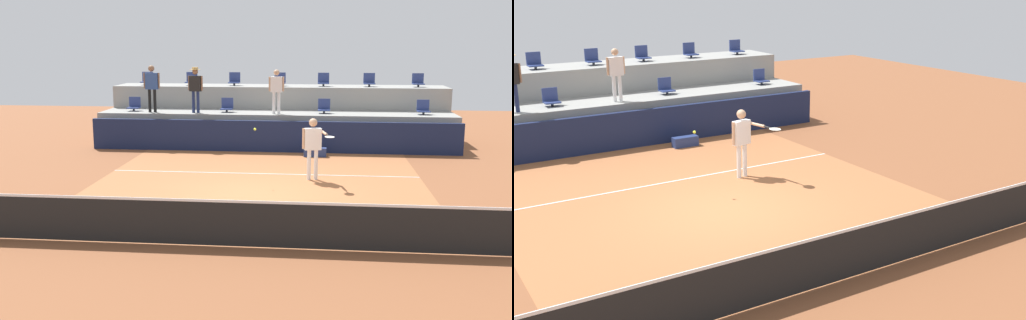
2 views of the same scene
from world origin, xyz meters
The scene contains 24 objects.
ground_plane centered at (0.00, 0.00, 0.00)m, with size 40.00×40.00×0.00m, color brown.
court_inner_paint centered at (0.00, 1.00, 0.00)m, with size 9.00×10.00×0.01m, color #A36038.
court_service_line centered at (0.00, 2.40, 0.01)m, with size 9.00×0.06×0.00m, color silver.
tennis_net centered at (0.00, -4.00, 0.50)m, with size 10.48×0.08×1.07m.
sponsor_backboard centered at (0.00, 6.00, 0.55)m, with size 13.00×0.16×1.10m, color #141E42.
seating_tier_lower centered at (0.00, 7.30, 0.62)m, with size 13.00×1.80×1.25m, color gray.
seating_tier_upper centered at (0.00, 9.10, 1.05)m, with size 13.00×1.80×2.10m, color gray.
stadium_chair_lower_far_left centered at (-5.35, 7.23, 1.46)m, with size 0.44×0.40×0.52m.
stadium_chair_lower_left centered at (-1.81, 7.23, 1.46)m, with size 0.44×0.40×0.52m.
stadium_chair_lower_right centered at (1.77, 7.23, 1.46)m, with size 0.44×0.40×0.52m.
stadium_chair_lower_far_right centered at (5.31, 7.23, 1.46)m, with size 0.44×0.40×0.52m.
stadium_chair_upper_far_left centered at (-5.35, 9.03, 2.31)m, with size 0.44×0.40×0.52m.
stadium_chair_upper_left centered at (-3.52, 9.03, 2.31)m, with size 0.44×0.40×0.52m.
stadium_chair_upper_mid_left centered at (-1.78, 9.03, 2.31)m, with size 0.44×0.40×0.52m.
stadium_chair_upper_center centered at (0.03, 9.03, 2.31)m, with size 0.44×0.40×0.52m.
stadium_chair_upper_mid_right centered at (1.74, 9.03, 2.31)m, with size 0.44×0.40×0.52m.
stadium_chair_upper_right centered at (3.51, 9.03, 2.31)m, with size 0.44×0.40×0.52m.
stadium_chair_upper_far_right centered at (5.37, 9.03, 2.31)m, with size 0.44×0.40×0.52m.
tennis_player centered at (1.46, 1.78, 1.07)m, with size 0.91×1.17×1.74m.
spectator_leaning_on_rail centered at (-4.54, 6.85, 2.29)m, with size 0.60×0.24×1.72m.
spectator_with_hat centered at (-2.91, 6.85, 2.26)m, with size 0.57×0.44×1.66m.
spectator_in_white centered at (0.05, 6.85, 2.19)m, with size 0.56×0.21×1.59m.
tennis_ball centered at (-0.12, 1.23, 1.49)m, with size 0.07×0.07×0.07m.
equipment_bag centered at (1.49, 5.28, 0.15)m, with size 0.76×0.28×0.30m, color navy.
Camera 1 is at (1.60, -14.65, 3.81)m, focal length 41.93 mm.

